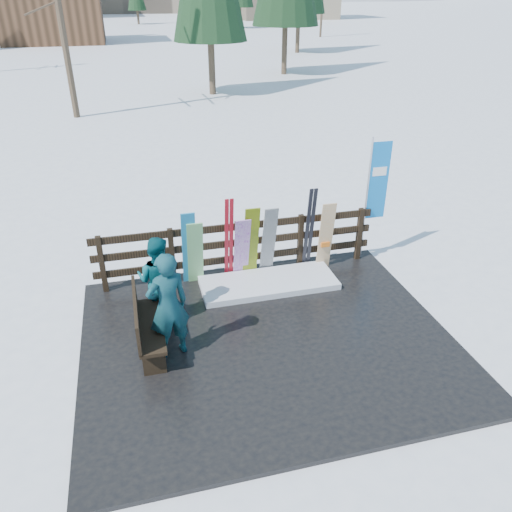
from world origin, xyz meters
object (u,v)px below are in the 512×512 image
object	(u,v)px
snowboard_5	(326,236)
rental_flag	(375,186)
snowboard_0	(189,249)
snowboard_3	(242,249)
snowboard_4	(269,241)
snowboard_1	(195,253)
snowboard_2	(251,243)
bench	(145,323)
person_back	(158,280)
person_front	(168,306)

from	to	relation	value
snowboard_5	rental_flag	xyz separation A→B (m)	(1.11, 0.27, 0.87)
snowboard_0	snowboard_5	distance (m)	2.75
snowboard_3	snowboard_4	world-z (taller)	snowboard_4
snowboard_1	snowboard_2	bearing A→B (deg)	-0.00
snowboard_0	rental_flag	distance (m)	3.95
bench	snowboard_1	distance (m)	2.08
snowboard_0	person_back	world-z (taller)	snowboard_0
snowboard_2	rental_flag	world-z (taller)	rental_flag
snowboard_0	rental_flag	xyz separation A→B (m)	(3.86, 0.27, 0.80)
snowboard_2	snowboard_3	xyz separation A→B (m)	(-0.18, 0.00, -0.10)
snowboard_0	person_front	bearing A→B (deg)	-106.31
snowboard_2	rental_flag	bearing A→B (deg)	5.79
person_front	snowboard_4	bearing A→B (deg)	-153.81
bench	snowboard_1	size ratio (longest dim) A/B	1.06
bench	snowboard_5	xyz separation A→B (m)	(3.70, 1.78, 0.22)
snowboard_3	snowboard_5	xyz separation A→B (m)	(1.73, -0.00, 0.06)
snowboard_3	person_front	distance (m)	2.53
person_back	rental_flag	bearing A→B (deg)	-138.07
person_back	snowboard_4	bearing A→B (deg)	-129.77
person_front	rental_flag	bearing A→B (deg)	-169.75
bench	rental_flag	size ratio (longest dim) A/B	0.58
snowboard_4	person_front	world-z (taller)	person_front
snowboard_4	snowboard_5	size ratio (longest dim) A/B	1.06
bench	snowboard_0	distance (m)	2.04
person_back	bench	bearing A→B (deg)	96.38
snowboard_0	snowboard_4	distance (m)	1.56
snowboard_4	snowboard_5	distance (m)	1.19
snowboard_0	rental_flag	size ratio (longest dim) A/B	0.63
snowboard_4	rental_flag	size ratio (longest dim) A/B	0.60
bench	snowboard_3	world-z (taller)	snowboard_3
snowboard_1	snowboard_2	world-z (taller)	snowboard_2
person_back	person_front	bearing A→B (deg)	120.81
bench	person_back	bearing A→B (deg)	69.72
snowboard_5	snowboard_3	bearing A→B (deg)	180.00
snowboard_0	snowboard_1	distance (m)	0.16
bench	snowboard_5	bearing A→B (deg)	25.70
bench	snowboard_0	size ratio (longest dim) A/B	0.91
snowboard_4	snowboard_5	world-z (taller)	snowboard_4
snowboard_3	snowboard_2	bearing A→B (deg)	-0.00
snowboard_4	person_back	distance (m)	2.40
snowboard_4	snowboard_2	bearing A→B (deg)	-180.00
snowboard_4	bench	bearing A→B (deg)	-144.60
bench	snowboard_3	size ratio (longest dim) A/B	1.08
person_front	snowboard_3	bearing A→B (deg)	-145.50
snowboard_2	snowboard_5	xyz separation A→B (m)	(1.55, 0.00, -0.05)
bench	snowboard_2	xyz separation A→B (m)	(2.15, 1.78, 0.27)
snowboard_3	snowboard_4	xyz separation A→B (m)	(0.54, -0.00, 0.09)
snowboard_5	person_front	distance (m)	3.86
snowboard_0	rental_flag	bearing A→B (deg)	4.00
snowboard_4	person_front	distance (m)	2.90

